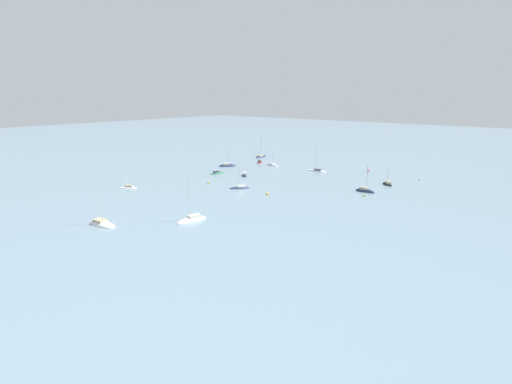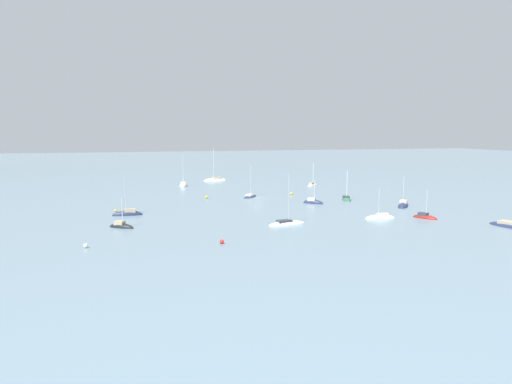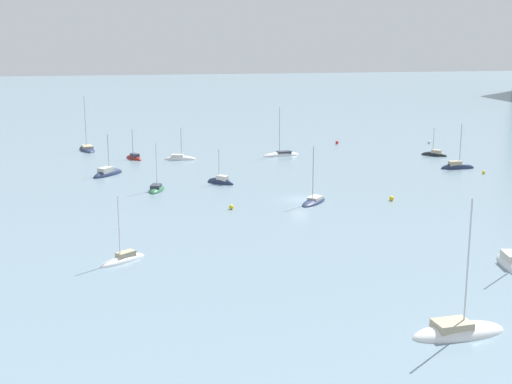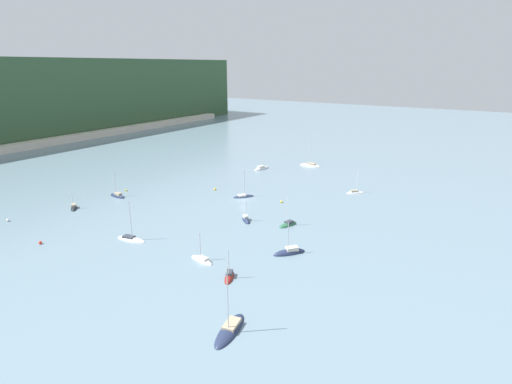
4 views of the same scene
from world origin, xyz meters
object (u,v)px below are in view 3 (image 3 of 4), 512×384
object	(u,v)px
sailboat_9	(457,168)
sailboat_10	(221,183)
sailboat_7	(281,155)
sailboat_12	(134,158)
sailboat_2	(458,333)
mooring_buoy_1	(484,172)
sailboat_4	(157,190)
sailboat_3	(314,202)
mooring_buoy_2	(231,207)
mooring_buoy_0	(429,142)
sailboat_11	(434,155)
sailboat_6	(108,174)
mooring_buoy_3	(392,198)
sailboat_0	(123,260)
sailboat_1	(87,150)
mooring_buoy_4	(337,142)
sailboat_5	(180,159)

from	to	relation	value
sailboat_9	sailboat_10	bearing A→B (deg)	-171.00
sailboat_7	sailboat_12	distance (m)	28.25
sailboat_12	sailboat_7	bearing A→B (deg)	-120.61
sailboat_2	mooring_buoy_1	xyz separation A→B (m)	(-60.11, 33.99, 0.18)
sailboat_4	sailboat_9	size ratio (longest dim) A/B	0.90
sailboat_3	mooring_buoy_2	distance (m)	12.11
sailboat_7	mooring_buoy_0	bearing A→B (deg)	-174.46
sailboat_3	sailboat_11	xyz separation A→B (m)	(-33.03, 33.05, 0.02)
sailboat_6	sailboat_3	bearing A→B (deg)	-92.60
sailboat_10	mooring_buoy_2	xyz separation A→B (m)	(16.76, -0.81, 0.21)
sailboat_2	sailboat_11	bearing A→B (deg)	61.91
mooring_buoy_0	mooring_buoy_3	world-z (taller)	mooring_buoy_3
mooring_buoy_3	sailboat_6	bearing A→B (deg)	-123.06
sailboat_0	sailboat_1	bearing A→B (deg)	-123.52
sailboat_2	sailboat_3	distance (m)	45.32
sailboat_7	sailboat_11	bearing A→B (deg)	160.23
sailboat_2	mooring_buoy_4	distance (m)	97.79
sailboat_7	sailboat_10	size ratio (longest dim) A/B	1.57
sailboat_7	mooring_buoy_0	size ratio (longest dim) A/B	15.04
sailboat_3	sailboat_5	distance (m)	40.88
sailboat_0	sailboat_12	bearing A→B (deg)	-130.96
mooring_buoy_3	sailboat_11	bearing A→B (deg)	147.25
sailboat_0	sailboat_5	xyz separation A→B (m)	(-59.26, 10.72, -0.03)
sailboat_1	mooring_buoy_4	distance (m)	52.31
sailboat_7	sailboat_9	distance (m)	33.23
sailboat_11	mooring_buoy_3	xyz separation A→B (m)	(33.87, -21.79, 0.23)
mooring_buoy_3	sailboat_4	bearing A→B (deg)	-111.57
sailboat_0	sailboat_10	distance (m)	39.83
sailboat_1	mooring_buoy_4	size ratio (longest dim) A/B	16.79
sailboat_10	sailboat_5	bearing A→B (deg)	-35.75
sailboat_11	mooring_buoy_3	distance (m)	40.28
mooring_buoy_3	mooring_buoy_0	bearing A→B (deg)	150.68
sailboat_0	sailboat_3	distance (m)	34.23
sailboat_1	sailboat_2	distance (m)	103.17
sailboat_5	mooring_buoy_1	size ratio (longest dim) A/B	12.40
sailboat_3	sailboat_5	world-z (taller)	sailboat_3
sailboat_4	sailboat_0	bearing A→B (deg)	-173.33
sailboat_0	sailboat_9	size ratio (longest dim) A/B	0.87
sailboat_2	mooring_buoy_3	bearing A→B (deg)	70.43
sailboat_12	mooring_buoy_4	size ratio (longest dim) A/B	9.23
mooring_buoy_0	mooring_buoy_1	bearing A→B (deg)	-8.15
sailboat_9	sailboat_11	size ratio (longest dim) A/B	1.43
sailboat_3	sailboat_4	xyz separation A→B (m)	(-12.08, -21.41, 0.00)
mooring_buoy_1	sailboat_4	bearing A→B (deg)	-87.19
sailboat_10	mooring_buoy_0	world-z (taller)	sailboat_10
mooring_buoy_3	sailboat_3	bearing A→B (deg)	-94.27
sailboat_6	mooring_buoy_2	distance (m)	31.82
sailboat_9	sailboat_4	bearing A→B (deg)	-168.95
sailboat_0	sailboat_3	xyz separation A→B (m)	(-21.57, 26.58, -0.03)
sailboat_4	sailboat_10	world-z (taller)	sailboat_4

